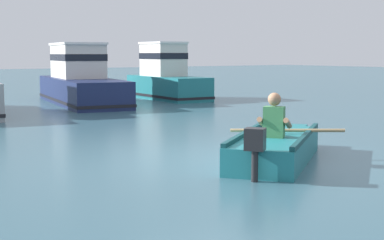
% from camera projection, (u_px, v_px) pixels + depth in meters
% --- Properties ---
extents(ground_plane, '(120.00, 120.00, 0.00)m').
position_uv_depth(ground_plane, '(213.00, 158.00, 10.26)').
color(ground_plane, '#386070').
extents(rowboat_with_person, '(3.30, 2.77, 1.19)m').
position_uv_depth(rowboat_with_person, '(276.00, 146.00, 9.98)').
color(rowboat_with_person, '#1E727A').
rests_on(rowboat_with_person, ground).
extents(moored_boat_navy, '(3.15, 6.90, 2.23)m').
position_uv_depth(moored_boat_navy, '(81.00, 81.00, 21.40)').
color(moored_boat_navy, '#19234C').
rests_on(moored_boat_navy, ground).
extents(moored_boat_teal, '(1.91, 4.57, 2.30)m').
position_uv_depth(moored_boat_teal, '(166.00, 78.00, 23.56)').
color(moored_boat_teal, '#1E727A').
rests_on(moored_boat_teal, ground).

